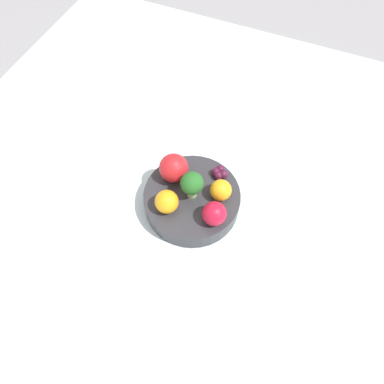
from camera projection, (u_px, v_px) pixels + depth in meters
ground_plane at (192, 210)px, 0.79m from camera, size 6.00×6.00×0.00m
table_surface at (192, 207)px, 0.78m from camera, size 1.20×1.20×0.02m
bowl at (192, 200)px, 0.75m from camera, size 0.19×0.19×0.04m
broccoli at (192, 184)px, 0.70m from camera, size 0.04×0.04×0.06m
apple_red at (214, 214)px, 0.69m from camera, size 0.05×0.05×0.05m
apple_green at (174, 168)px, 0.73m from camera, size 0.06×0.06×0.06m
orange_front at (167, 202)px, 0.70m from camera, size 0.05×0.05×0.05m
orange_back at (221, 190)px, 0.71m from camera, size 0.04×0.04×0.04m
grape_cluster at (220, 173)px, 0.75m from camera, size 0.03×0.03×0.02m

